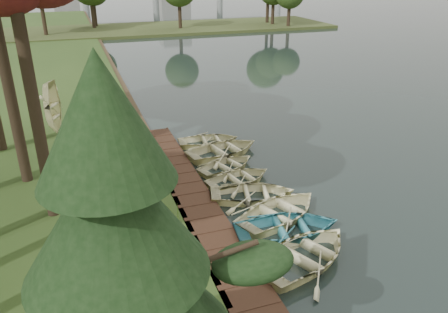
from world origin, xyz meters
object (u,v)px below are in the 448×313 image
object	(u,v)px
boardwalk	(190,196)
pine_tree	(117,247)
rowboat_1	(288,226)
rowboat_0	(307,252)
rowboat_2	(280,210)
stored_rowboat	(58,130)

from	to	relation	value
boardwalk	pine_tree	bearing A→B (deg)	-110.38
boardwalk	rowboat_1	size ratio (longest dim) A/B	4.12
rowboat_1	pine_tree	world-z (taller)	pine_tree
rowboat_0	rowboat_2	size ratio (longest dim) A/B	1.01
rowboat_0	pine_tree	bearing A→B (deg)	101.34
rowboat_2	stored_rowboat	world-z (taller)	stored_rowboat
rowboat_2	stored_rowboat	size ratio (longest dim) A/B	1.27
boardwalk	stored_rowboat	size ratio (longest dim) A/B	5.18
rowboat_1	pine_tree	bearing A→B (deg)	141.42
boardwalk	rowboat_0	size ratio (longest dim) A/B	4.07
stored_rowboat	boardwalk	bearing A→B (deg)	-127.81
rowboat_2	stored_rowboat	xyz separation A→B (m)	(-8.09, 11.56, 0.16)
rowboat_2	rowboat_0	bearing A→B (deg)	150.02
rowboat_0	stored_rowboat	size ratio (longest dim) A/B	1.27
boardwalk	rowboat_0	bearing A→B (deg)	-65.57
boardwalk	rowboat_2	bearing A→B (deg)	-43.93
rowboat_0	pine_tree	size ratio (longest dim) A/B	0.50
stored_rowboat	pine_tree	distance (m)	19.31
boardwalk	pine_tree	distance (m)	11.66
boardwalk	stored_rowboat	distance (m)	10.28
pine_tree	stored_rowboat	bearing A→B (deg)	94.81
rowboat_1	boardwalk	bearing A→B (deg)	41.71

